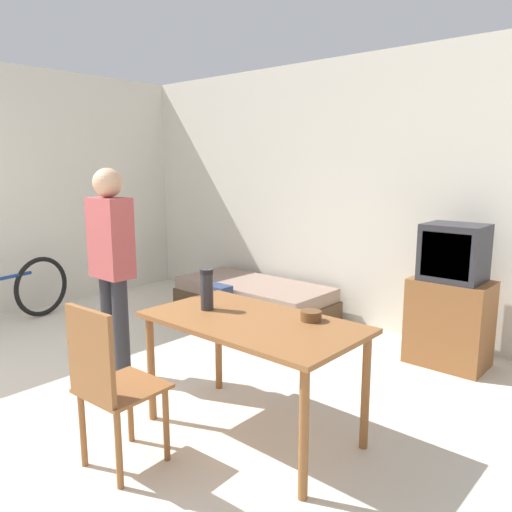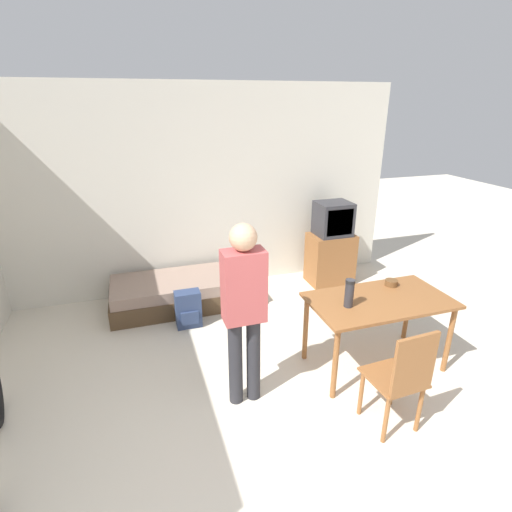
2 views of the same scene
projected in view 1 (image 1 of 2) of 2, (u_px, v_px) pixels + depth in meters
wall_back at (302, 192)px, 5.49m from camera, size 5.69×0.06×2.70m
wall_left at (31, 191)px, 5.62m from camera, size 0.06×4.77×2.70m
daybed at (253, 299)px, 5.50m from camera, size 1.79×0.80×0.37m
tv at (451, 301)px, 4.09m from camera, size 0.62×0.43×1.18m
dining_table at (252, 333)px, 3.00m from camera, size 1.33×0.73×0.73m
wooden_chair at (108, 381)px, 2.64m from camera, size 0.42×0.42×0.94m
person_standing at (112, 259)px, 3.77m from camera, size 0.34×0.22×1.63m
thermos_flask at (207, 287)px, 3.17m from camera, size 0.09×0.09×0.26m
mate_bowl at (311, 316)px, 2.96m from camera, size 0.13×0.13×0.06m
backpack at (217, 306)px, 5.10m from camera, size 0.29×0.20×0.44m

